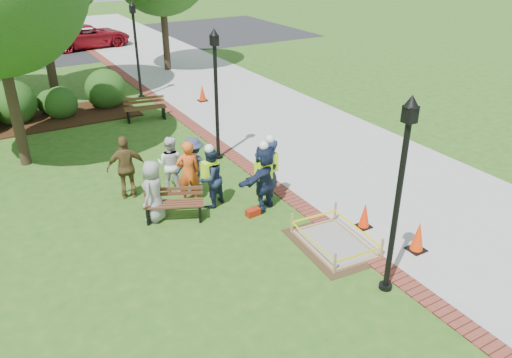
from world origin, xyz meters
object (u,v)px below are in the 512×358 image
wet_concrete_pad (335,237)px  bench_near (174,210)px  hivis_worker_c (210,176)px  hivis_worker_a (263,176)px  lamp_near (400,185)px  cone_front (418,237)px  hivis_worker_b (269,169)px

wet_concrete_pad → bench_near: 4.24m
wet_concrete_pad → bench_near: (-2.89, 3.10, 0.03)m
hivis_worker_c → hivis_worker_a: bearing=-36.9°
wet_concrete_pad → lamp_near: (-0.09, -1.86, 2.25)m
wet_concrete_pad → lamp_near: lamp_near is taller
lamp_near → hivis_worker_a: bearing=96.4°
wet_concrete_pad → lamp_near: bearing=-92.7°
bench_near → hivis_worker_c: hivis_worker_c is taller
cone_front → hivis_worker_c: 5.55m
bench_near → hivis_worker_b: bearing=-7.3°
wet_concrete_pad → lamp_near: size_ratio=0.57×
lamp_near → bench_near: bearing=119.5°
cone_front → lamp_near: size_ratio=0.19×
wet_concrete_pad → cone_front: size_ratio=3.05×
wet_concrete_pad → hivis_worker_b: bearing=93.6°
hivis_worker_b → hivis_worker_c: bearing=161.1°
bench_near → hivis_worker_a: size_ratio=0.81×
wet_concrete_pad → hivis_worker_a: 2.59m
lamp_near → hivis_worker_b: bearing=91.0°
lamp_near → hivis_worker_b: (-0.08, 4.61, -1.51)m
wet_concrete_pad → hivis_worker_a: hivis_worker_a is taller
bench_near → hivis_worker_c: 1.35m
lamp_near → hivis_worker_c: bearing=107.6°
wet_concrete_pad → bench_near: size_ratio=1.50×
cone_front → hivis_worker_a: (-2.10, 3.60, 0.60)m
bench_near → hivis_worker_b: (2.72, -0.35, 0.71)m
bench_near → hivis_worker_a: (2.33, -0.68, 0.72)m
bench_near → lamp_near: 6.11m
hivis_worker_a → bench_near: bearing=163.6°
hivis_worker_c → hivis_worker_b: bearing=-18.9°
hivis_worker_b → hivis_worker_c: hivis_worker_b is taller
cone_front → hivis_worker_a: size_ratio=0.40×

